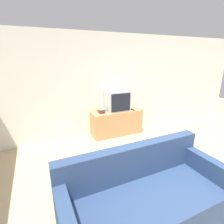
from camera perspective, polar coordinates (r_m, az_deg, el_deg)
ground_plane at (r=2.94m, az=25.66°, el=-27.91°), size 14.00×14.00×0.00m
wall_back at (r=4.64m, az=-1.43°, el=8.61°), size 9.00×0.06×2.60m
tv_stand at (r=4.71m, az=1.59°, el=-3.48°), size 1.36×0.44×0.66m
television at (r=4.56m, az=1.84°, el=3.67°), size 0.61×0.40×0.54m
couch at (r=2.48m, az=10.63°, el=-26.54°), size 2.10×0.92×0.92m
book_stack at (r=4.45m, az=-3.47°, el=0.54°), size 0.17×0.21×0.13m
remote_on_stand at (r=4.71m, az=6.90°, el=0.74°), size 0.05×0.20×0.02m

